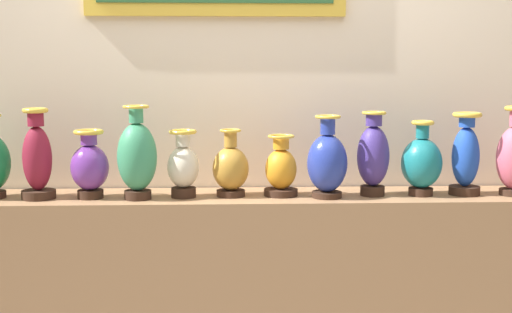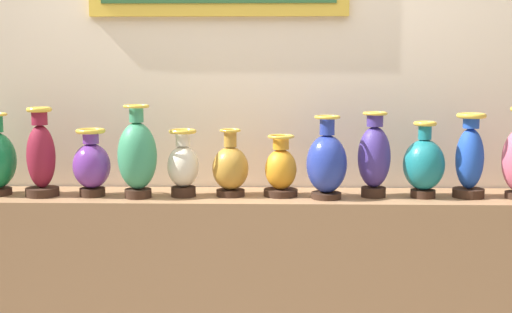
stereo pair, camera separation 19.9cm
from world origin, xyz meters
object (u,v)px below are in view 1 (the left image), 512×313
at_px(vase_burgundy, 37,159).
at_px(vase_violet, 90,166).
at_px(vase_teal, 422,163).
at_px(vase_cobalt, 327,163).
at_px(vase_indigo, 373,156).
at_px(vase_sapphire, 466,157).
at_px(vase_jade, 137,157).
at_px(vase_amber, 281,170).
at_px(vase_ochre, 231,169).
at_px(vase_ivory, 183,166).

distance_m(vase_burgundy, vase_violet, 0.23).
bearing_deg(vase_teal, vase_burgundy, -179.72).
height_order(vase_cobalt, vase_indigo, vase_indigo).
bearing_deg(vase_burgundy, vase_teal, 0.28).
bearing_deg(vase_indigo, vase_sapphire, 0.08).
relative_size(vase_jade, vase_amber, 1.50).
bearing_deg(vase_ochre, vase_teal, -1.10).
bearing_deg(vase_violet, vase_amber, 1.90).
height_order(vase_amber, vase_sapphire, vase_sapphire).
bearing_deg(vase_indigo, vase_teal, -2.12).
relative_size(vase_ochre, vase_teal, 0.89).
height_order(vase_violet, vase_ivory, vase_violet).
xyz_separation_m(vase_violet, vase_sapphire, (1.70, 0.01, 0.03)).
bearing_deg(vase_cobalt, vase_teal, 4.48).
bearing_deg(vase_teal, vase_amber, 177.98).
height_order(vase_burgundy, vase_violet, vase_burgundy).
relative_size(vase_violet, vase_amber, 1.11).
distance_m(vase_ochre, vase_indigo, 0.65).
bearing_deg(vase_amber, vase_ivory, -176.75).
height_order(vase_ochre, vase_teal, vase_teal).
bearing_deg(vase_ivory, vase_teal, 0.13).
height_order(vase_ochre, vase_indigo, vase_indigo).
distance_m(vase_cobalt, vase_teal, 0.44).
distance_m(vase_violet, vase_ochre, 0.63).
bearing_deg(vase_amber, vase_teal, -2.02).
bearing_deg(vase_jade, vase_teal, 1.60).
bearing_deg(vase_jade, vase_sapphire, 1.72).
relative_size(vase_violet, vase_teal, 0.90).
relative_size(vase_violet, vase_cobalt, 0.83).
relative_size(vase_ivory, vase_sapphire, 0.81).
xyz_separation_m(vase_ivory, vase_amber, (0.44, 0.03, -0.02)).
distance_m(vase_indigo, vase_sapphire, 0.43).
xyz_separation_m(vase_ivory, vase_ochre, (0.21, 0.02, -0.01)).
bearing_deg(vase_ochre, vase_indigo, -0.75).
bearing_deg(vase_sapphire, vase_amber, 179.06).
distance_m(vase_ivory, vase_amber, 0.44).
distance_m(vase_amber, vase_sapphire, 0.85).
bearing_deg(vase_amber, vase_sapphire, -0.94).
relative_size(vase_jade, vase_sapphire, 1.10).
bearing_deg(vase_violet, vase_cobalt, -1.54).
bearing_deg(vase_sapphire, vase_burgundy, -179.49).
relative_size(vase_jade, vase_cobalt, 1.12).
height_order(vase_ivory, vase_cobalt, vase_cobalt).
xyz_separation_m(vase_burgundy, vase_sapphire, (1.93, 0.02, -0.00)).
height_order(vase_burgundy, vase_jade, vase_jade).
bearing_deg(vase_indigo, vase_amber, 178.03).
xyz_separation_m(vase_burgundy, vase_indigo, (1.50, 0.02, 0.00)).
relative_size(vase_cobalt, vase_indigo, 0.96).
height_order(vase_ivory, vase_teal, vase_teal).
distance_m(vase_burgundy, vase_ivory, 0.64).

